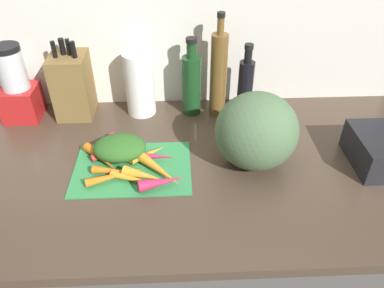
# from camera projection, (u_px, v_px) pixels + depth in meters

# --- Properties ---
(ground_plane) EXTENTS (1.70, 0.80, 0.03)m
(ground_plane) POSITION_uv_depth(u_px,v_px,m) (170.00, 165.00, 1.17)
(ground_plane) COLOR #47382B
(wall_back) EXTENTS (1.70, 0.03, 0.60)m
(wall_back) POSITION_uv_depth(u_px,v_px,m) (167.00, 23.00, 1.28)
(wall_back) COLOR silver
(wall_back) RESTS_ON ground_plane
(cutting_board) EXTENTS (0.35, 0.25, 0.01)m
(cutting_board) POSITION_uv_depth(u_px,v_px,m) (132.00, 168.00, 1.13)
(cutting_board) COLOR #338C4C
(cutting_board) RESTS_ON ground_plane
(carrot_0) EXTENTS (0.13, 0.13, 0.03)m
(carrot_0) POSITION_uv_depth(u_px,v_px,m) (101.00, 157.00, 1.14)
(carrot_0) COLOR orange
(carrot_0) RESTS_ON cutting_board
(carrot_1) EXTENTS (0.15, 0.08, 0.02)m
(carrot_1) POSITION_uv_depth(u_px,v_px,m) (135.00, 180.00, 1.06)
(carrot_1) COLOR orange
(carrot_1) RESTS_ON cutting_board
(carrot_2) EXTENTS (0.15, 0.12, 0.02)m
(carrot_2) POSITION_uv_depth(u_px,v_px,m) (117.00, 148.00, 1.18)
(carrot_2) COLOR red
(carrot_2) RESTS_ON cutting_board
(carrot_3) EXTENTS (0.17, 0.08, 0.02)m
(carrot_3) POSITION_uv_depth(u_px,v_px,m) (115.00, 176.00, 1.07)
(carrot_3) COLOR orange
(carrot_3) RESTS_ON cutting_board
(carrot_4) EXTENTS (0.14, 0.12, 0.03)m
(carrot_4) POSITION_uv_depth(u_px,v_px,m) (116.00, 154.00, 1.15)
(carrot_4) COLOR orange
(carrot_4) RESTS_ON cutting_board
(carrot_5) EXTENTS (0.14, 0.07, 0.04)m
(carrot_5) POSITION_uv_depth(u_px,v_px,m) (162.00, 182.00, 1.04)
(carrot_5) COLOR #B2264C
(carrot_5) RESTS_ON cutting_board
(carrot_6) EXTENTS (0.11, 0.09, 0.02)m
(carrot_6) POSITION_uv_depth(u_px,v_px,m) (148.00, 154.00, 1.15)
(carrot_6) COLOR orange
(carrot_6) RESTS_ON cutting_board
(carrot_7) EXTENTS (0.13, 0.07, 0.03)m
(carrot_7) POSITION_uv_depth(u_px,v_px,m) (143.00, 175.00, 1.07)
(carrot_7) COLOR orange
(carrot_7) RESTS_ON cutting_board
(carrot_8) EXTENTS (0.14, 0.05, 0.03)m
(carrot_8) POSITION_uv_depth(u_px,v_px,m) (153.00, 156.00, 1.14)
(carrot_8) COLOR #B2264C
(carrot_8) RESTS_ON cutting_board
(carrot_9) EXTENTS (0.15, 0.14, 0.03)m
(carrot_9) POSITION_uv_depth(u_px,v_px,m) (130.00, 146.00, 1.18)
(carrot_9) COLOR #B2264C
(carrot_9) RESTS_ON cutting_board
(carrot_10) EXTENTS (0.13, 0.15, 0.03)m
(carrot_10) POSITION_uv_depth(u_px,v_px,m) (160.00, 170.00, 1.09)
(carrot_10) COLOR orange
(carrot_10) RESTS_ON cutting_board
(carrot_11) EXTENTS (0.12, 0.04, 0.02)m
(carrot_11) POSITION_uv_depth(u_px,v_px,m) (113.00, 171.00, 1.09)
(carrot_11) COLOR orange
(carrot_11) RESTS_ON cutting_board
(carrot_greens_pile) EXTENTS (0.16, 0.12, 0.07)m
(carrot_greens_pile) POSITION_uv_depth(u_px,v_px,m) (120.00, 148.00, 1.14)
(carrot_greens_pile) COLOR #2D6023
(carrot_greens_pile) RESTS_ON cutting_board
(winter_squash) EXTENTS (0.24, 0.23, 0.23)m
(winter_squash) POSITION_uv_depth(u_px,v_px,m) (256.00, 131.00, 1.08)
(winter_squash) COLOR #4C6B47
(winter_squash) RESTS_ON ground_plane
(knife_block) EXTENTS (0.12, 0.14, 0.28)m
(knife_block) POSITION_uv_depth(u_px,v_px,m) (73.00, 85.00, 1.32)
(knife_block) COLOR brown
(knife_block) RESTS_ON ground_plane
(blender_appliance) EXTENTS (0.12, 0.12, 0.27)m
(blender_appliance) POSITION_uv_depth(u_px,v_px,m) (17.00, 88.00, 1.29)
(blender_appliance) COLOR red
(blender_appliance) RESTS_ON ground_plane
(paper_towel_roll) EXTENTS (0.10, 0.10, 0.23)m
(paper_towel_roll) POSITION_uv_depth(u_px,v_px,m) (140.00, 84.00, 1.32)
(paper_towel_roll) COLOR white
(paper_towel_roll) RESTS_ON ground_plane
(bottle_0) EXTENTS (0.07, 0.07, 0.28)m
(bottle_0) POSITION_uv_depth(u_px,v_px,m) (192.00, 83.00, 1.32)
(bottle_0) COLOR #19421E
(bottle_0) RESTS_ON ground_plane
(bottle_1) EXTENTS (0.06, 0.06, 0.37)m
(bottle_1) POSITION_uv_depth(u_px,v_px,m) (218.00, 74.00, 1.29)
(bottle_1) COLOR brown
(bottle_1) RESTS_ON ground_plane
(bottle_2) EXTENTS (0.05, 0.05, 0.26)m
(bottle_2) POSITION_uv_depth(u_px,v_px,m) (245.00, 86.00, 1.32)
(bottle_2) COLOR black
(bottle_2) RESTS_ON ground_plane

